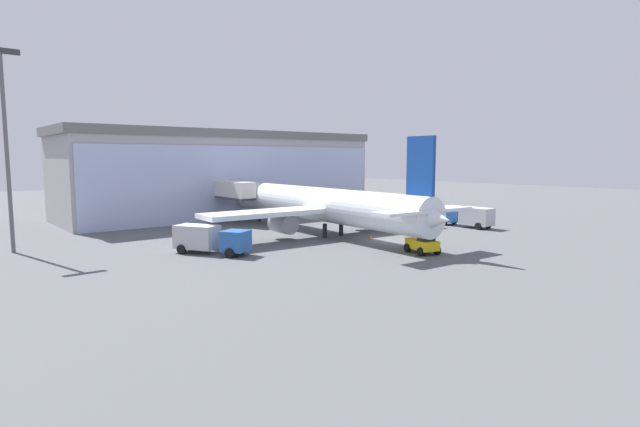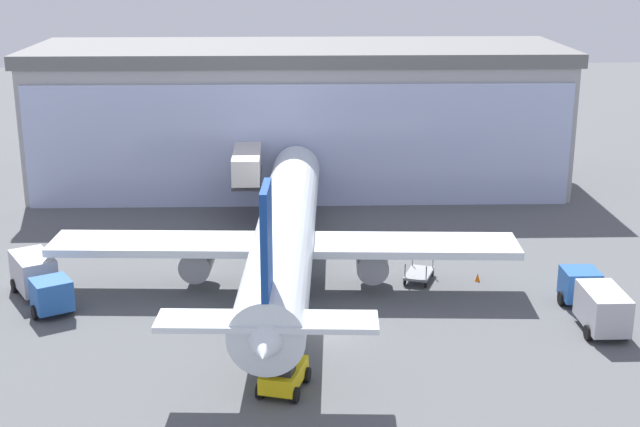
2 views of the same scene
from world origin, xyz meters
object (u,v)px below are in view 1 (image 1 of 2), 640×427
Objects in this scene: apron_light_mast at (5,133)px; baggage_cart at (375,224)px; safety_cone_wingtip at (397,223)px; fuel_truck at (467,216)px; airplane at (322,205)px; jet_bridge at (223,190)px; safety_cone_nose at (370,236)px; pushback_tug at (423,243)px; catering_truck at (209,238)px.

apron_light_mast is 41.65m from baggage_cart.
fuel_truck is at bearing -53.56° from safety_cone_wingtip.
fuel_truck is at bearing -107.38° from baggage_cart.
apron_light_mast is 0.50× the size of airplane.
safety_cone_nose is (4.66, -23.99, -4.14)m from jet_bridge.
pushback_tug is (-0.49, -15.06, -2.53)m from airplane.
safety_cone_nose is (-16.46, 1.73, -1.19)m from fuel_truck.
apron_light_mast is 21.27m from catering_truck.
safety_cone_nose and safety_cone_wingtip have the same top height.
catering_truck is at bearing 67.32° from pushback_tug.
baggage_cart is (38.74, -10.87, -10.75)m from apron_light_mast.
catering_truck reaches higher than pushback_tug.
jet_bridge is at bearing 40.75° from fuel_truck.
catering_truck is 13.59× the size of safety_cone_nose.
baggage_cart is (-9.35, 7.66, -0.97)m from fuel_truck.
apron_light_mast is 32.51m from airplane.
catering_truck reaches higher than baggage_cart.
apron_light_mast is 2.58× the size of fuel_truck.
pushback_tug is at bearing -175.13° from jet_bridge.
safety_cone_wingtip is at bearing -14.72° from apron_light_mast.
jet_bridge is 24.79m from safety_cone_nose.
safety_cone_nose is at bearing -156.93° from airplane.
catering_truck is 1.02× the size of fuel_truck.
pushback_tug is (-18.94, -7.38, -0.49)m from fuel_truck.
jet_bridge is 3.73× the size of pushback_tug.
jet_bridge is 1.79× the size of catering_truck.
jet_bridge reaches higher than baggage_cart.
airplane is 69.56× the size of safety_cone_wingtip.
jet_bridge is 24.36× the size of safety_cone_nose.
airplane is at bearing 178.35° from safety_cone_wingtip.
apron_light_mast reaches higher than fuel_truck.
catering_truck is at bearing 147.88° from jet_bridge.
jet_bridge is 33.42m from fuel_truck.
airplane reaches higher than fuel_truck.
airplane is (2.68, -18.05, -0.91)m from jet_bridge.
catering_truck is at bearing 167.48° from safety_cone_nose.
jet_bridge is 21.92m from baggage_cart.
apron_light_mast is at bearing 74.51° from airplane.
baggage_cart is at bearing -85.53° from airplane.
jet_bridge reaches higher than safety_cone_nose.
airplane is 69.56× the size of safety_cone_nose.
apron_light_mast reaches higher than safety_cone_wingtip.
pushback_tug is at bearing 112.64° from fuel_truck.
pushback_tug is at bearing 21.47° from catering_truck.
fuel_truck is 13.36× the size of safety_cone_nose.
apron_light_mast is 34.54× the size of safety_cone_wingtip.
catering_truck is at bearing -176.78° from safety_cone_wingtip.
airplane is at bearing 111.78° from baggage_cart.
apron_light_mast is 5.28× the size of pushback_tug.
jet_bridge is 0.35× the size of airplane.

